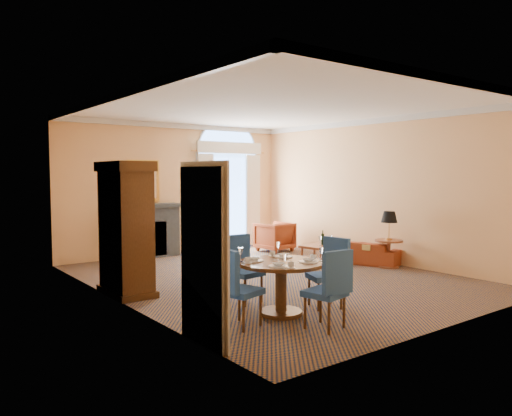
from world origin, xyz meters
TOP-DOWN VIEW (x-y plane):
  - ground at (0.00, 0.00)m, footprint 7.50×7.50m
  - room_envelope at (-0.03, 0.67)m, footprint 6.04×7.52m
  - armoire at (-2.72, 0.42)m, footprint 0.62×1.11m
  - dining_table at (-1.47, -2.02)m, footprint 1.20×1.20m
  - dining_chair_north at (-1.48, -1.07)m, footprint 0.52×0.52m
  - dining_chair_south at (-1.41, -2.93)m, footprint 0.54×0.54m
  - dining_chair_east at (-0.60, -2.12)m, footprint 0.59×0.59m
  - dining_chair_west at (-2.32, -2.13)m, footprint 0.56×0.56m
  - sofa at (2.55, 0.01)m, footprint 1.18×1.81m
  - armchair at (2.09, 2.48)m, footprint 0.87×0.89m
  - coffee_table at (1.55, 0.22)m, footprint 1.00×0.65m
  - side_table at (2.60, -0.69)m, footprint 0.59×0.59m

SIDE VIEW (x-z plane):
  - ground at x=0.00m, z-range 0.00..0.00m
  - sofa at x=2.55m, z-range 0.00..0.49m
  - armchair at x=2.09m, z-range 0.00..0.74m
  - coffee_table at x=1.55m, z-range 0.05..0.83m
  - dining_table at x=-1.47m, z-range 0.08..1.04m
  - dining_chair_north at x=-1.48m, z-range 0.07..1.10m
  - dining_chair_south at x=-1.41m, z-range 0.07..1.10m
  - dining_chair_east at x=-0.60m, z-range 0.07..1.10m
  - dining_chair_west at x=-2.32m, z-range 0.07..1.10m
  - side_table at x=2.60m, z-range 0.16..1.32m
  - armoire at x=-2.72m, z-range -0.04..2.13m
  - room_envelope at x=-0.03m, z-range 0.78..4.23m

